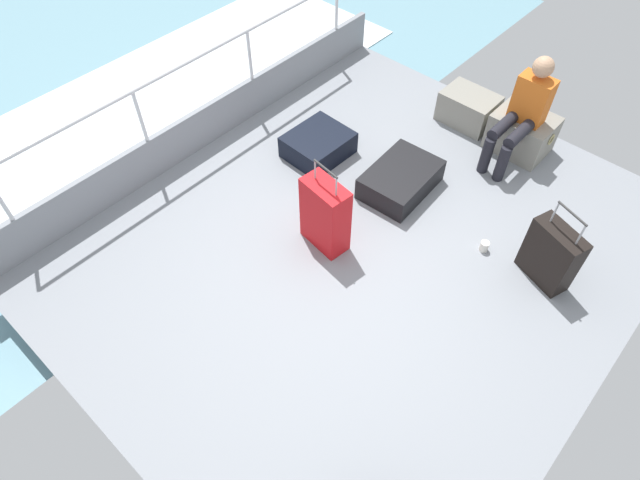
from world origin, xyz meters
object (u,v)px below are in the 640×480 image
Objects in this scene: suitcase_3 at (401,179)px; suitcase_2 at (551,255)px; cargo_crate_0 at (468,108)px; passenger_seated at (523,111)px; paper_cup at (484,246)px; suitcase_0 at (318,145)px; suitcase_1 at (325,215)px; cargo_crate_1 at (521,133)px.

suitcase_2 is at bearing -1.33° from suitcase_3.
passenger_seated reaches higher than cargo_crate_0.
paper_cup is (-0.53, -0.08, -0.25)m from suitcase_2.
suitcase_0 is at bearing -119.24° from cargo_crate_0.
passenger_seated reaches higher than suitcase_2.
cargo_crate_0 reaches higher than paper_cup.
suitcase_1 reaches higher than suitcase_0.
suitcase_2 is (1.01, -1.37, 0.09)m from cargo_crate_1.
suitcase_3 is (0.95, 0.16, -0.00)m from suitcase_0.
suitcase_1 reaches higher than suitcase_2.
suitcase_3 is (0.10, -1.36, -0.05)m from cargo_crate_0.
passenger_seated is 11.11× the size of paper_cup.
suitcase_2 reaches higher than suitcase_0.
suitcase_1 is 1.12× the size of suitcase_3.
suitcase_2 is 1.58m from suitcase_3.
paper_cup is at bearing 38.00° from suitcase_1.
cargo_crate_0 is 2.18m from suitcase_2.
cargo_crate_0 is 2.38m from suitcase_1.
suitcase_0 is 1.99m from paper_cup.
suitcase_3 reaches higher than paper_cup.
suitcase_3 is (-1.57, 0.04, -0.17)m from suitcase_2.
suitcase_3 is (0.10, 1.01, -0.23)m from suitcase_1.
cargo_crate_1 is 0.57× the size of passenger_seated.
cargo_crate_1 is 6.38× the size of paper_cup.
suitcase_1 is (-0.00, -2.37, 0.18)m from cargo_crate_0.
suitcase_0 is (-0.85, -1.53, -0.05)m from cargo_crate_0.
cargo_crate_0 is at bearing 94.02° from suitcase_3.
passenger_seated is 1.46m from paper_cup.
suitcase_2 is at bearing 9.13° from paper_cup.
passenger_seated is at bearing 41.00° from suitcase_0.
suitcase_2 reaches higher than suitcase_3.
passenger_seated is (0.66, -0.21, 0.41)m from cargo_crate_0.
passenger_seated is at bearing 73.04° from suitcase_1.
paper_cup is at bearing -52.51° from cargo_crate_0.
cargo_crate_1 is 2.44m from suitcase_1.
cargo_crate_0 is 0.97× the size of cargo_crate_1.
suitcase_2 is 1.00× the size of suitcase_3.
cargo_crate_0 is 0.56× the size of passenger_seated.
cargo_crate_1 reaches higher than paper_cup.
cargo_crate_1 is 0.43m from passenger_seated.
suitcase_1 is at bearing -44.77° from suitcase_0.
cargo_crate_0 is 0.81m from passenger_seated.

